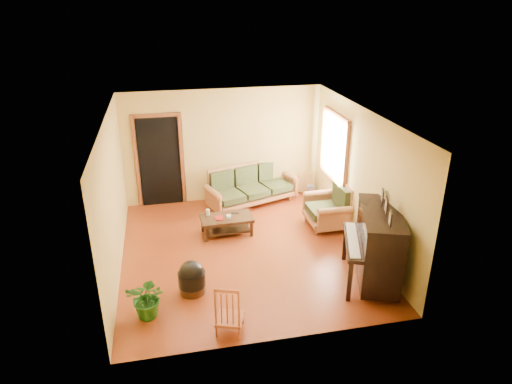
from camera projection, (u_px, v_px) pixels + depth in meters
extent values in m
plane|color=#62220D|center=(244.00, 250.00, 8.65)|extent=(5.00, 5.00, 0.00)
cube|color=black|center=(160.00, 162.00, 10.20)|extent=(1.08, 0.16, 2.05)
cube|color=white|center=(335.00, 147.00, 9.64)|extent=(0.12, 1.36, 1.46)
cube|color=#A2633B|center=(252.00, 186.00, 10.43)|extent=(2.24, 1.50, 0.89)
cube|color=black|center=(227.00, 225.00, 9.19)|extent=(1.05, 0.60, 0.37)
cube|color=#A2633B|center=(327.00, 206.00, 9.39)|extent=(0.91, 0.95, 0.94)
cube|color=black|center=(378.00, 247.00, 7.49)|extent=(1.28, 1.66, 1.29)
cylinder|color=black|center=(192.00, 281.00, 7.36)|extent=(0.52, 0.52, 0.42)
cube|color=brown|center=(229.00, 307.00, 6.43)|extent=(0.49, 0.52, 0.81)
cube|color=gold|center=(305.00, 182.00, 11.10)|extent=(0.41, 0.18, 0.53)
cylinder|color=#3645A4|center=(311.00, 190.00, 11.02)|extent=(0.21, 0.21, 0.24)
imported|color=#1B5217|center=(148.00, 298.00, 6.74)|extent=(0.76, 0.72, 0.66)
imported|color=#A21715|center=(215.00, 218.00, 9.04)|extent=(0.16, 0.21, 0.02)
cylinder|color=silver|center=(208.00, 212.00, 9.17)|extent=(0.08, 0.08, 0.13)
cylinder|color=white|center=(229.00, 217.00, 9.07)|extent=(0.10, 0.10, 0.06)
cube|color=black|center=(235.00, 213.00, 9.26)|extent=(0.16, 0.08, 0.02)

